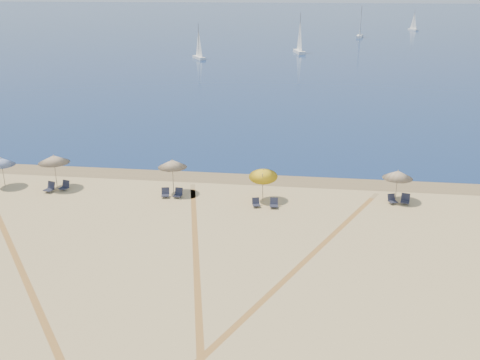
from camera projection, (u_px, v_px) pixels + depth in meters
The scene contains 20 objects.
ocean at pixel (303, 19), 230.04m from camera, with size 500.00×500.00×0.00m, color #0C2151.
wet_sand at pixel (247, 178), 42.80m from camera, with size 500.00×500.00×0.00m, color olive.
umbrella_0 at pixel (1, 162), 40.38m from camera, with size 1.97×1.97×2.33m.
umbrella_1 at pixel (54, 159), 39.99m from camera, with size 2.28×2.28×2.63m.
umbrella_2 at pixel (172, 164), 38.98m from camera, with size 2.09×2.09×2.63m.
umbrella_3 at pixel (263, 173), 37.71m from camera, with size 2.01×2.09×2.58m.
umbrella_4 at pixel (398, 174), 37.70m from camera, with size 2.09×2.09×2.32m.
chair_1 at pixel (50, 188), 39.94m from camera, with size 0.80×0.87×0.74m.
chair_2 at pixel (65, 186), 40.30m from camera, with size 0.74×0.82×0.71m.
chair_3 at pixel (165, 193), 38.97m from camera, with size 0.67×0.75×0.67m.
chair_4 at pixel (178, 193), 38.92m from camera, with size 0.64×0.73×0.68m.
chair_5 at pixel (256, 203), 37.32m from camera, with size 0.65×0.70×0.60m.
chair_6 at pixel (274, 203), 37.16m from camera, with size 0.57×0.66×0.66m.
chair_7 at pixel (392, 199), 37.86m from camera, with size 0.73×0.79×0.65m.
chair_8 at pixel (405, 199), 37.78m from camera, with size 0.72×0.80×0.71m.
sailboat_0 at pixel (300, 41), 117.92m from camera, with size 2.91×5.89×8.50m.
sailboat_1 at pixel (199, 48), 109.24m from camera, with size 3.48×4.61×6.98m.
sailboat_2 at pixel (414, 24), 175.50m from camera, with size 2.87×4.49×6.59m.
sailboat_3 at pixel (360, 28), 152.19m from camera, with size 2.40×5.98×8.66m.
tire_tracks at pixel (160, 271), 28.99m from camera, with size 54.28×40.19×0.00m.
Camera 1 is at (4.74, -15.98, 14.52)m, focal length 40.61 mm.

